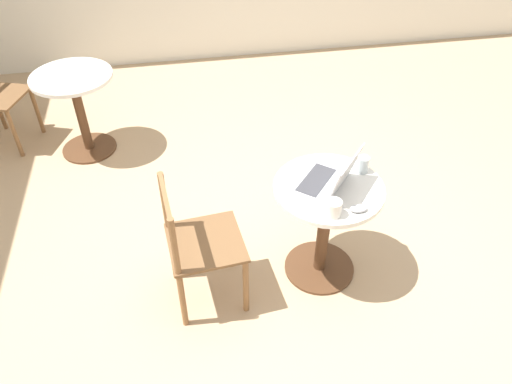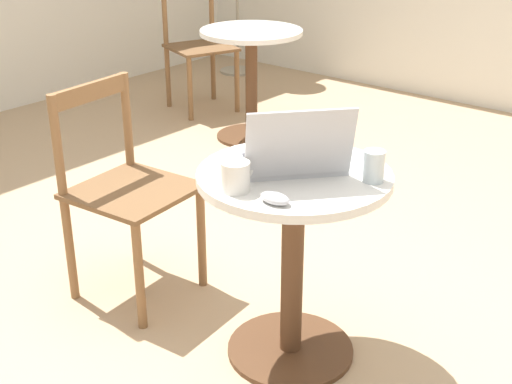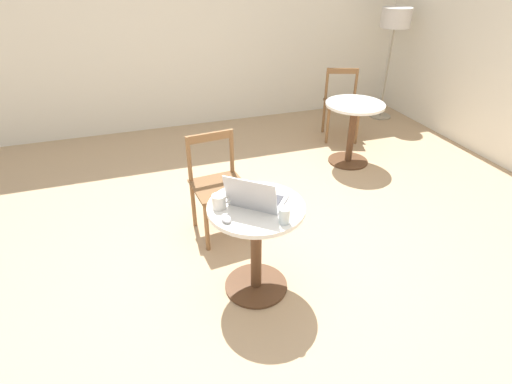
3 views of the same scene
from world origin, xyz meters
TOP-DOWN VIEW (x-y plane):
  - ground_plane at (0.00, 0.00)m, footprint 16.00×16.00m
  - cafe_table_near at (-0.11, -0.18)m, footprint 0.65×0.65m
  - cafe_table_mid at (1.58, 1.42)m, footprint 0.65×0.65m
  - chair_near_back at (-0.18, 0.60)m, footprint 0.47×0.47m
  - chair_mid_back at (1.84, 2.14)m, footprint 0.55×0.55m
  - laptop at (-0.10, -0.17)m, footprint 0.46×0.45m
  - mouse at (-0.33, -0.28)m, footprint 0.06×0.10m
  - mug at (-0.34, -0.13)m, footprint 0.13×0.09m
  - drinking_glass at (-0.01, -0.42)m, footprint 0.07×0.07m

SIDE VIEW (x-z plane):
  - ground_plane at x=0.00m, z-range 0.00..0.00m
  - chair_near_back at x=-0.18m, z-range 0.02..0.88m
  - chair_mid_back at x=1.84m, z-range 0.02..0.88m
  - cafe_table_near at x=-0.11m, z-range 0.13..0.85m
  - cafe_table_mid at x=1.58m, z-range 0.13..0.85m
  - mouse at x=-0.33m, z-range 0.71..0.74m
  - mug at x=-0.34m, z-range 0.71..0.81m
  - laptop at x=-0.10m, z-range 0.64..0.89m
  - drinking_glass at x=-0.01m, z-range 0.71..0.81m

